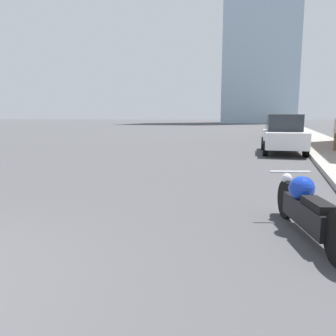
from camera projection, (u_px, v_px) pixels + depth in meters
The scene contains 5 objects.
sidewalk at pixel (300, 130), 38.26m from camera, with size 2.50×240.00×0.15m.
motorcycle at pixel (307, 208), 4.44m from camera, with size 0.92×2.28×0.80m.
parked_car_white at pixel (283, 134), 14.69m from camera, with size 2.00×4.43×1.73m.
parked_car_silver at pixel (279, 128), 25.51m from camera, with size 2.20×4.70×1.57m.
parked_car_yellow at pixel (279, 124), 35.64m from camera, with size 1.99×4.24×1.82m.
Camera 1 is at (3.60, -1.40, 1.62)m, focal length 35.00 mm.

